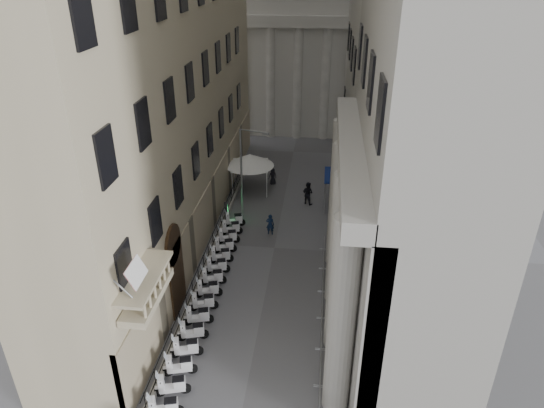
{
  "coord_description": "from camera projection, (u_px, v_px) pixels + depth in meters",
  "views": [
    {
      "loc": [
        3.1,
        -10.09,
        18.73
      ],
      "look_at": [
        0.04,
        17.34,
        4.5
      ],
      "focal_mm": 32.0,
      "sensor_mm": 36.0,
      "label": 1
    }
  ],
  "objects": [
    {
      "name": "pedestrian_c",
      "position": [
        273.0,
        176.0,
        44.1
      ],
      "size": [
        0.91,
        0.81,
        1.56
      ],
      "primitive_type": "imported",
      "rotation": [
        0.0,
        0.0,
        3.66
      ],
      "color": "black",
      "rests_on": "ground"
    },
    {
      "name": "blue_awning",
      "position": [
        333.0,
        207.0,
        40.36
      ],
      "size": [
        1.6,
        3.0,
        3.0
      ],
      "primitive_type": null,
      "color": "navy",
      "rests_on": "ground"
    },
    {
      "name": "pedestrian_a",
      "position": [
        270.0,
        224.0,
        36.11
      ],
      "size": [
        0.63,
        0.44,
        1.65
      ],
      "primitive_type": "imported",
      "rotation": [
        0.0,
        0.0,
        3.07
      ],
      "color": "#0C1832",
      "rests_on": "ground"
    },
    {
      "name": "scooter_10",
      "position": [
        218.0,
        273.0,
        32.02
      ],
      "size": [
        1.5,
        0.9,
        1.5
      ],
      "primitive_type": null,
      "rotation": [
        0.0,
        0.0,
        1.83
      ],
      "color": "white",
      "rests_on": "ground"
    },
    {
      "name": "barrier_3",
      "position": [
        322.0,
        305.0,
        29.12
      ],
      "size": [
        0.6,
        2.4,
        1.1
      ],
      "primitive_type": null,
      "color": "#9DA0A4",
      "rests_on": "ground"
    },
    {
      "name": "scooter_2",
      "position": [
        174.0,
        394.0,
        23.19
      ],
      "size": [
        1.5,
        0.9,
        1.5
      ],
      "primitive_type": null,
      "rotation": [
        0.0,
        0.0,
        1.83
      ],
      "color": "white",
      "rests_on": "ground"
    },
    {
      "name": "scooter_7",
      "position": [
        204.0,
        310.0,
        28.71
      ],
      "size": [
        1.5,
        0.9,
        1.5
      ],
      "primitive_type": null,
      "rotation": [
        0.0,
        0.0,
        1.83
      ],
      "color": "white",
      "rests_on": "ground"
    },
    {
      "name": "scooter_3",
      "position": [
        181.0,
        374.0,
        24.29
      ],
      "size": [
        1.5,
        0.9,
        1.5
      ],
      "primitive_type": null,
      "rotation": [
        0.0,
        0.0,
        1.83
      ],
      "color": "white",
      "rests_on": "ground"
    },
    {
      "name": "scooter_15",
      "position": [
        234.0,
        226.0,
        37.55
      ],
      "size": [
        1.5,
        0.9,
        1.5
      ],
      "primitive_type": null,
      "rotation": [
        0.0,
        0.0,
        1.83
      ],
      "color": "white",
      "rests_on": "ground"
    },
    {
      "name": "scooter_8",
      "position": [
        209.0,
        296.0,
        29.81
      ],
      "size": [
        1.5,
        0.9,
        1.5
      ],
      "primitive_type": null,
      "rotation": [
        0.0,
        0.0,
        1.83
      ],
      "color": "white",
      "rests_on": "ground"
    },
    {
      "name": "scooter_14",
      "position": [
        231.0,
        234.0,
        36.44
      ],
      "size": [
        1.5,
        0.9,
        1.5
      ],
      "primitive_type": null,
      "rotation": [
        0.0,
        0.0,
        1.83
      ],
      "color": "white",
      "rests_on": "ground"
    },
    {
      "name": "iron_fence",
      "position": [
        212.0,
        253.0,
        34.13
      ],
      "size": [
        0.3,
        28.0,
        1.4
      ],
      "primitive_type": null,
      "color": "black",
      "rests_on": "ground"
    },
    {
      "name": "pedestrian_b",
      "position": [
        308.0,
        193.0,
        40.5
      ],
      "size": [
        1.2,
        1.12,
        1.97
      ],
      "primitive_type": "imported",
      "rotation": [
        0.0,
        0.0,
        2.63
      ],
      "color": "black",
      "rests_on": "ground"
    },
    {
      "name": "scooter_6",
      "position": [
        199.0,
        324.0,
        27.6
      ],
      "size": [
        1.5,
        0.9,
        1.5
      ],
      "primitive_type": null,
      "rotation": [
        0.0,
        0.0,
        1.83
      ],
      "color": "white",
      "rests_on": "ground"
    },
    {
      "name": "barrier_2",
      "position": [
        321.0,
        333.0,
        26.91
      ],
      "size": [
        0.6,
        2.4,
        1.1
      ],
      "primitive_type": null,
      "color": "#9DA0A4",
      "rests_on": "ground"
    },
    {
      "name": "barrier_4",
      "position": [
        323.0,
        280.0,
        31.33
      ],
      "size": [
        0.6,
        2.4,
        1.1
      ],
      "primitive_type": null,
      "color": "#9DA0A4",
      "rests_on": "ground"
    },
    {
      "name": "flag",
      "position": [
        157.0,
        405.0,
        22.62
      ],
      "size": [
        1.0,
        1.4,
        8.2
      ],
      "primitive_type": null,
      "color": "#9E0C11",
      "rests_on": "ground"
    },
    {
      "name": "info_kiosk",
      "position": [
        226.0,
        213.0,
        37.65
      ],
      "size": [
        0.42,
        0.8,
        1.63
      ],
      "rotation": [
        0.0,
        0.0,
        0.27
      ],
      "color": "black",
      "rests_on": "ground"
    },
    {
      "name": "security_tent",
      "position": [
        252.0,
        161.0,
        41.86
      ],
      "size": [
        4.21,
        4.21,
        3.42
      ],
      "color": "white",
      "rests_on": "ground"
    },
    {
      "name": "street_lamp",
      "position": [
        244.0,
        166.0,
        37.1
      ],
      "size": [
        2.31,
        0.84,
        7.28
      ],
      "rotation": [
        0.0,
        0.0,
        -0.29
      ],
      "color": "gray",
      "rests_on": "ground"
    },
    {
      "name": "barrier_1",
      "position": [
        320.0,
        367.0,
        24.7
      ],
      "size": [
        0.6,
        2.4,
        1.1
      ],
      "primitive_type": null,
      "color": "#9DA0A4",
      "rests_on": "ground"
    },
    {
      "name": "scooter_5",
      "position": [
        193.0,
        339.0,
        26.5
      ],
      "size": [
        1.5,
        0.9,
        1.5
      ],
      "primitive_type": null,
      "rotation": [
        0.0,
        0.0,
        1.83
      ],
      "color": "white",
      "rests_on": "ground"
    },
    {
      "name": "scooter_12",
      "position": [
        225.0,
        252.0,
        34.23
      ],
      "size": [
        1.5,
        0.9,
        1.5
      ],
      "primitive_type": null,
      "rotation": [
        0.0,
        0.0,
        1.83
      ],
      "color": "white",
      "rests_on": "ground"
    },
    {
      "name": "barrier_0",
      "position": [
        319.0,
        408.0,
        22.49
      ],
      "size": [
        0.6,
        2.4,
        1.1
      ],
      "primitive_type": null,
      "color": "#9DA0A4",
      "rests_on": "ground"
    },
    {
      "name": "scooter_13",
      "position": [
        228.0,
        243.0,
        35.34
      ],
      "size": [
        1.5,
        0.9,
        1.5
      ],
      "primitive_type": null,
      "rotation": [
        0.0,
        0.0,
        1.83
      ],
      "color": "white",
      "rests_on": "ground"
    },
    {
      "name": "scooter_9",
      "position": [
        213.0,
        284.0,
        30.92
      ],
      "size": [
        1.5,
        0.9,
        1.5
      ],
      "primitive_type": null,
      "rotation": [
        0.0,
        0.0,
        1.83
      ],
      "color": "white",
      "rests_on": "ground"
    },
    {
      "name": "scooter_4",
      "position": [
        187.0,
        356.0,
        25.4
      ],
      "size": [
        1.5,
        0.9,
        1.5
      ],
      "primitive_type": null,
      "rotation": [
        0.0,
        0.0,
        1.83
      ],
      "color": "white",
      "rests_on": "ground"
    },
    {
      "name": "scooter_11",
      "position": [
        221.0,
        262.0,
        33.13
      ],
      "size": [
        1.5,
        0.9,
        1.5
      ],
      "primitive_type": null,
      "rotation": [
        0.0,
        0.0,
        1.83
      ],
      "color": "white",
      "rests_on": "ground"
    },
    {
      "name": "barrier_5",
      "position": [
        323.0,
        259.0,
        33.53
      ],
      "size": [
        0.6,
        2.4,
        1.1
      ],
      "primitive_type": null,
      "color": "#9DA0A4",
      "rests_on": "ground"
    }
  ]
}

